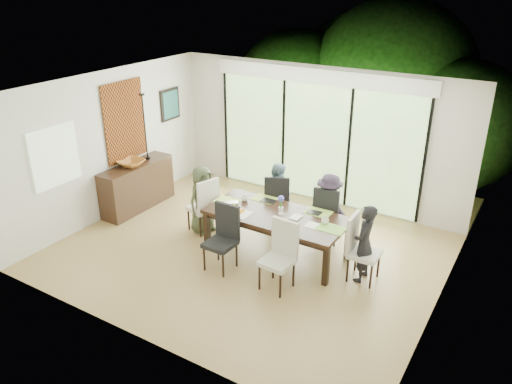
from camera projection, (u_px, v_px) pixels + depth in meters
The scene contains 62 objects.
floor at pixel (248, 252), 8.28m from camera, with size 6.00×5.00×0.01m, color olive.
ceiling at pixel (247, 90), 7.18m from camera, with size 6.00×5.00×0.01m, color white.
wall_back at pixel (316, 135), 9.69m from camera, with size 6.00×0.02×2.70m, color beige.
wall_front at pixel (132, 247), 5.77m from camera, with size 6.00×0.02×2.70m, color beige.
wall_left at pixel (109, 145), 9.17m from camera, with size 0.02×5.00×2.70m, color white.
wall_right at pixel (449, 224), 6.30m from camera, with size 0.02×5.00×2.70m, color silver.
glass_doors at pixel (315, 143), 9.72m from camera, with size 4.20×0.02×2.30m, color #598C3F.
blinds_header at pixel (318, 76), 9.18m from camera, with size 4.40×0.06×0.28m, color white.
mullion_a at pixel (226, 127), 10.71m from camera, with size 0.05×0.04×2.30m, color black.
mullion_b at pixel (283, 138), 10.05m from camera, with size 0.05×0.04×2.30m, color black.
mullion_c at pixel (349, 149), 9.38m from camera, with size 0.05×0.04×2.30m, color black.
mullion_d at pixel (424, 163), 8.71m from camera, with size 0.05×0.04×2.30m, color black.
side_window at pixel (55, 156), 8.15m from camera, with size 0.02×0.90×1.00m, color #8CAD7F.
deck at pixel (331, 186), 10.95m from camera, with size 6.00×1.80×0.10m, color brown.
rail_top at pixel (346, 150), 11.33m from camera, with size 6.00×0.08×0.06m, color brown.
foliage_left at pixel (297, 93), 12.61m from camera, with size 3.20×3.20×3.20m, color #14380F.
foliage_mid at pixel (391, 84), 11.88m from camera, with size 4.00×4.00×4.00m, color #14380F.
foliage_right at pixel (460, 126), 10.62m from camera, with size 2.80×2.80×2.80m, color #14380F.
foliage_far at pixel (361, 82), 12.98m from camera, with size 3.60×3.60×3.60m, color #14380F.
table_top at pixel (276, 216), 8.00m from camera, with size 2.27×1.04×0.06m, color black.
table_apron at pixel (276, 220), 8.03m from camera, with size 2.08×0.85×0.09m, color black.
table_leg_fl at pixel (207, 229), 8.32m from camera, with size 0.09×0.09×0.65m, color black.
table_leg_fr at pixel (326, 266), 7.29m from camera, with size 0.09×0.09×0.65m, color black.
table_leg_bl at pixel (235, 210), 8.99m from camera, with size 0.09×0.09×0.65m, color black.
table_leg_br at pixel (348, 241), 7.97m from camera, with size 0.09×0.09×0.65m, color black.
chair_left_end at pixel (202, 204), 8.78m from camera, with size 0.44×0.44×1.04m, color silver, non-canonical shape.
chair_right_end at pixel (365, 249), 7.35m from camera, with size 0.44×0.44×1.04m, color beige, non-canonical shape.
chair_far_left at pixel (277, 200), 8.94m from camera, with size 0.44×0.44×1.04m, color black, non-canonical shape.
chair_far_right at pixel (329, 212), 8.47m from camera, with size 0.44×0.44×1.04m, color black, non-canonical shape.
chair_near_left at pixel (220, 239), 7.62m from camera, with size 0.44×0.44×1.04m, color black, non-canonical shape.
chair_near_right at pixel (277, 257), 7.15m from camera, with size 0.44×0.44×1.04m, color beige, non-canonical shape.
person_left_end at pixel (203, 199), 8.73m from camera, with size 0.57×0.36×1.22m, color #3B452E.
person_right_end at pixel (364, 243), 7.32m from camera, with size 0.57×0.36×1.22m, color black.
person_far_left at pixel (277, 195), 8.89m from camera, with size 0.57×0.36×1.22m, color slate.
person_far_right at pixel (329, 208), 8.41m from camera, with size 0.57×0.36×1.22m, color #2B2131.
placemat_left at pixel (227, 201), 8.44m from camera, with size 0.42×0.30×0.01m, color #99BF44.
placemat_right at pixel (331, 228), 7.54m from camera, with size 0.42×0.30×0.01m, color #77AF3E.
placemat_far_l at pixel (265, 199), 8.51m from camera, with size 0.42×0.30×0.01m, color #98BA42.
placemat_far_r at pixel (318, 212), 8.04m from camera, with size 0.42×0.30×0.01m, color #91C145.
placemat_paper at pixel (237, 213), 8.02m from camera, with size 0.42×0.30×0.01m, color white.
tablet_far_l at pixel (268, 201), 8.42m from camera, with size 0.25×0.17×0.01m, color black.
tablet_far_r at pixel (314, 212), 8.02m from camera, with size 0.23×0.16×0.01m, color black.
papers at pixel (315, 226), 7.62m from camera, with size 0.28×0.21×0.00m, color white.
platter_base at pixel (237, 212), 8.01m from camera, with size 0.25×0.25×0.02m, color white.
platter_snacks at pixel (237, 211), 8.00m from camera, with size 0.19×0.19×0.01m, color #C56F17.
vase at pixel (281, 210), 7.98m from camera, with size 0.08×0.08×0.11m, color silver.
hyacinth_stems at pixel (281, 204), 7.93m from camera, with size 0.04×0.04×0.15m, color #337226.
hyacinth_blooms at pixel (281, 199), 7.90m from camera, with size 0.10×0.10×0.10m, color #5154CA.
laptop at pixel (229, 204), 8.31m from camera, with size 0.31×0.20×0.02m, color silver.
cup_a at pixel (245, 199), 8.42m from camera, with size 0.12×0.12×0.09m, color white.
cup_b at pixel (282, 216), 7.82m from camera, with size 0.09×0.09×0.09m, color white.
cup_c at pixel (325, 221), 7.67m from camera, with size 0.12×0.12×0.09m, color white.
book at pixel (292, 216), 7.91m from camera, with size 0.16×0.21×0.02m, color white.
sideboard at pixel (137, 186), 9.68m from camera, with size 0.45×1.61×0.90m, color black.
bowl at pixel (131, 163), 9.40m from camera, with size 0.48×0.48×0.12m, color #985B21.
candlestick_base at pixel (148, 158), 9.76m from camera, with size 0.10×0.10×0.04m, color black.
candlestick_shaft at pixel (145, 127), 9.51m from camera, with size 0.02×0.02×1.25m, color black.
candlestick_pan at pixel (142, 94), 9.25m from camera, with size 0.10×0.10×0.03m, color black.
candle at pixel (141, 91), 9.23m from camera, with size 0.04×0.04×0.10m, color silver.
tapestry at pixel (125, 121), 9.32m from camera, with size 0.02×1.00×1.50m, color brown.
art_frame at pixel (170, 104), 10.31m from camera, with size 0.03×0.55×0.65m, color black.
art_canvas at pixel (171, 104), 10.30m from camera, with size 0.01×0.45×0.55m, color #174A49.
Camera 1 is at (3.84, -6.05, 4.28)m, focal length 35.00 mm.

